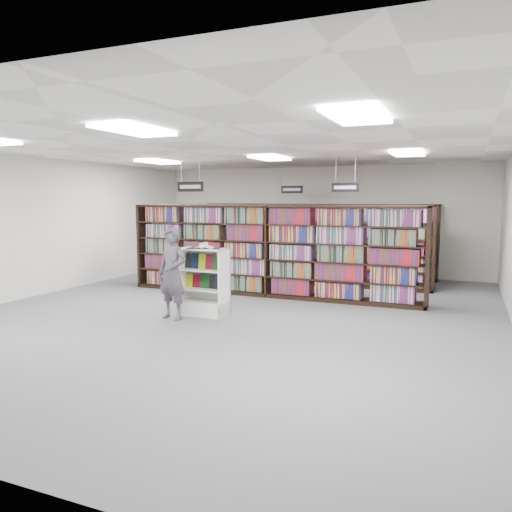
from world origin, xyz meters
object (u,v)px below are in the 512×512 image
at_px(bookshelf_row_near, 270,251).
at_px(endcap_display, 205,291).
at_px(shopper, 172,274).
at_px(open_book, 204,247).

bearing_deg(bookshelf_row_near, endcap_display, -101.14).
xyz_separation_m(endcap_display, shopper, (-0.40, -0.51, 0.40)).
bearing_deg(endcap_display, bookshelf_row_near, 79.07).
bearing_deg(endcap_display, open_book, -57.54).
distance_m(endcap_display, open_book, 0.88).
relative_size(bookshelf_row_near, endcap_display, 5.35).
bearing_deg(open_book, endcap_display, 108.43).
relative_size(endcap_display, shopper, 0.76).
height_order(endcap_display, open_book, open_book).
xyz_separation_m(bookshelf_row_near, open_book, (-0.41, -2.36, 0.29)).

